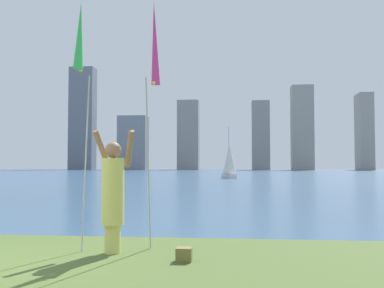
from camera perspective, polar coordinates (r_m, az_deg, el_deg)
name	(u,v)px	position (r m, az deg, el deg)	size (l,w,h in m)	color
ground	(207,176)	(56.78, 1.97, -4.06)	(120.00, 138.00, 0.12)	#475B28
person	(113,192)	(7.32, -10.04, -6.04)	(0.72, 0.54, 1.98)	#D8CC66
kite_flag_left	(80,42)	(7.61, -14.09, 12.48)	(0.16, 0.63, 4.06)	#B2B2B7
kite_flag_right	(155,48)	(8.14, -4.80, 12.06)	(0.16, 0.95, 4.29)	#B2B2B7
bag	(184,255)	(6.70, -1.03, -13.91)	(0.23, 0.20, 0.20)	olive
sailboat_4	(229,161)	(45.35, 4.78, -2.14)	(1.72, 2.73, 5.18)	white
skyline_tower_0	(83,119)	(119.02, -13.77, 3.17)	(6.24, 4.05, 26.38)	slate
skyline_tower_1	(133,143)	(111.47, -7.51, 0.13)	(7.00, 4.90, 13.26)	gray
skyline_tower_2	(188,135)	(112.36, -0.46, 1.14)	(5.31, 4.09, 17.38)	gray
skyline_tower_3	(261,136)	(110.30, 8.74, 1.07)	(4.19, 5.01, 16.74)	gray
skyline_tower_4	(302,128)	(112.29, 13.87, 2.02)	(5.16, 4.39, 20.54)	gray
skyline_tower_5	(364,132)	(117.37, 21.11, 1.48)	(3.25, 6.07, 18.72)	gray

